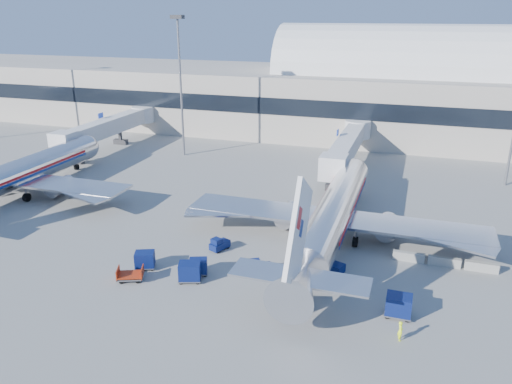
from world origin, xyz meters
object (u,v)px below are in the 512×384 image
(barrier_mid, at_px, (444,262))
(cart_train_c, at_px, (145,260))
(jetbridge_mid, at_px, (112,126))
(tug_lead, at_px, (260,267))
(airliner_main, at_px, (333,214))
(tug_right, at_px, (330,264))
(jetbridge_near, at_px, (348,144))
(barrier_far, at_px, (481,267))
(cart_open_red, at_px, (131,276))
(airliner_mid, at_px, (13,175))
(tug_left, at_px, (219,244))
(cart_train_a, at_px, (198,266))
(ramp_worker, at_px, (400,331))
(cart_solo_far, at_px, (399,305))
(barrier_near, at_px, (409,257))
(mast_west, at_px, (180,66))
(cart_train_b, at_px, (190,271))
(cart_solo_near, at_px, (294,303))

(barrier_mid, relative_size, cart_train_c, 1.31)
(jetbridge_mid, relative_size, tug_lead, 11.64)
(airliner_main, relative_size, tug_lead, 15.77)
(barrier_mid, xyz_separation_m, tug_right, (-10.23, -4.56, 0.28))
(jetbridge_near, xyz_separation_m, barrier_far, (17.00, -28.81, -3.48))
(cart_open_red, bearing_deg, cart_train_c, 66.06)
(airliner_mid, relative_size, tug_lead, 15.77)
(tug_left, height_order, cart_train_a, cart_train_a)
(tug_left, bearing_deg, airliner_mid, 101.63)
(airliner_main, height_order, airliner_mid, same)
(ramp_worker, bearing_deg, cart_solo_far, -7.67)
(tug_left, bearing_deg, airliner_main, -37.11)
(cart_solo_far, bearing_deg, ramp_worker, -84.09)
(barrier_near, height_order, cart_train_c, cart_train_c)
(cart_solo_far, xyz_separation_m, ramp_worker, (0.32, -3.15, -0.20))
(mast_west, height_order, cart_train_c, mast_west)
(jetbridge_mid, relative_size, ramp_worker, 17.34)
(cart_train_c, relative_size, cart_solo_far, 1.08)
(airliner_main, height_order, barrier_near, airliner_main)
(tug_lead, height_order, tug_left, tug_left)
(airliner_main, distance_m, jetbridge_near, 26.43)
(jetbridge_near, bearing_deg, ramp_worker, -76.23)
(barrier_near, xyz_separation_m, tug_right, (-6.93, -4.56, 0.28))
(airliner_mid, distance_m, cart_train_b, 33.91)
(tug_right, relative_size, ramp_worker, 1.73)
(barrier_far, bearing_deg, airliner_mid, 177.47)
(cart_train_a, relative_size, ramp_worker, 1.30)
(tug_left, xyz_separation_m, cart_train_c, (-5.20, -5.81, 0.25))
(jetbridge_near, bearing_deg, barrier_far, -59.45)
(mast_west, distance_m, barrier_far, 54.58)
(barrier_near, xyz_separation_m, cart_train_c, (-23.75, -9.45, 0.44))
(cart_train_a, xyz_separation_m, ramp_worker, (18.37, -4.36, -0.01))
(barrier_far, distance_m, cart_solo_far, 12.31)
(tug_left, height_order, cart_solo_near, cart_solo_near)
(ramp_worker, bearing_deg, cart_solo_near, 68.43)
(tug_right, height_order, cart_solo_near, tug_right)
(cart_train_b, xyz_separation_m, cart_open_red, (-5.17, -1.58, -0.52))
(barrier_mid, bearing_deg, cart_train_a, -157.75)
(cart_solo_near, distance_m, ramp_worker, 8.46)
(jetbridge_mid, height_order, cart_train_a, jetbridge_mid)
(tug_lead, bearing_deg, cart_open_red, 173.54)
(mast_west, height_order, cart_train_b, mast_west)
(tug_lead, xyz_separation_m, cart_solo_near, (4.66, -5.15, 0.15))
(cart_open_red, bearing_deg, cart_train_b, -5.17)
(jetbridge_near, bearing_deg, cart_solo_near, -87.29)
(mast_west, relative_size, barrier_near, 7.53)
(cart_solo_near, bearing_deg, cart_open_red, 164.53)
(barrier_near, distance_m, tug_left, 18.90)
(jetbridge_mid, bearing_deg, barrier_mid, -27.35)
(mast_west, distance_m, cart_train_c, 42.41)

